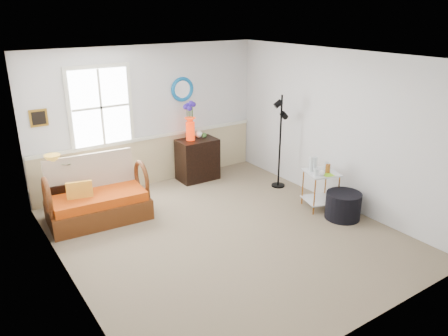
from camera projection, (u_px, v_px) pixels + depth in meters
floor at (225, 234)px, 6.58m from camera, size 4.50×5.00×0.01m
ceiling at (225, 57)px, 5.68m from camera, size 4.50×5.00×0.01m
walls at (225, 152)px, 6.13m from camera, size 4.51×5.01×2.60m
wainscot at (152, 161)px, 8.35m from camera, size 4.46×0.02×0.90m
chair_rail at (151, 137)px, 8.18m from camera, size 4.46×0.04×0.06m
window at (101, 107)px, 7.48m from camera, size 1.14×0.06×1.44m
picture at (39, 118)px, 6.97m from camera, size 0.28×0.03×0.28m
mirror at (182, 89)px, 8.27m from camera, size 0.47×0.07×0.47m
loveseat at (97, 191)px, 6.86m from camera, size 1.59×0.98×1.00m
throw_pillow at (80, 194)px, 6.68m from camera, size 0.40×0.18×0.39m
lamp_stand at (60, 200)px, 7.01m from camera, size 0.37×0.37×0.60m
table_lamp at (54, 169)px, 6.84m from camera, size 0.27×0.27×0.46m
potted_plant at (66, 173)px, 6.95m from camera, size 0.40×0.41×0.25m
cabinet at (197, 159)px, 8.55m from camera, size 0.77×0.50×0.81m
flower_vase at (190, 121)px, 8.27m from camera, size 0.22×0.22×0.73m
side_table at (320, 190)px, 7.33m from camera, size 0.64×0.64×0.65m
tabletop_items at (321, 165)px, 7.16m from camera, size 0.50×0.50×0.25m
floor_lamp at (280, 142)px, 8.04m from camera, size 0.31×0.31×1.75m
ottoman at (343, 206)px, 7.01m from camera, size 0.72×0.72×0.43m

